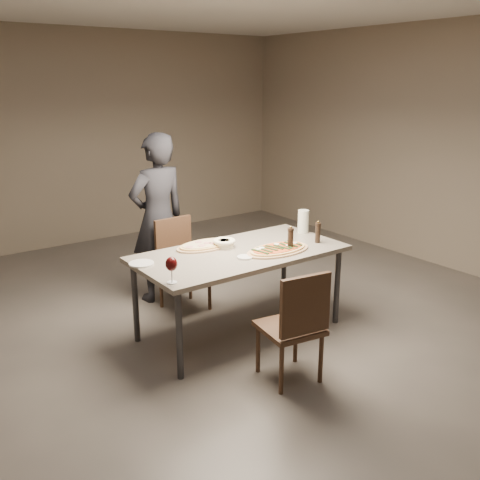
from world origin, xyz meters
TOP-DOWN VIEW (x-y plane):
  - room at (0.00, 0.00)m, footprint 7.00×7.00m
  - dining_table at (0.00, 0.00)m, footprint 1.80×0.90m
  - zucchini_pizza at (0.26, -0.19)m, footprint 0.61×0.34m
  - ham_pizza at (-0.17, 0.28)m, footprint 0.56×0.31m
  - bread_basket at (-0.04, 0.17)m, footprint 0.20×0.20m
  - oil_dish at (-0.07, -0.17)m, footprint 0.13×0.13m
  - pepper_mill_left at (0.37, -0.23)m, footprint 0.06×0.06m
  - pepper_mill_right at (0.71, -0.21)m, footprint 0.05×0.05m
  - carafe at (0.83, 0.12)m, footprint 0.10×0.10m
  - wine_glass at (-0.83, -0.31)m, footprint 0.09×0.09m
  - side_plate at (-0.83, 0.19)m, footprint 0.20×0.20m
  - chair_near at (-0.16, -0.91)m, footprint 0.47×0.47m
  - chair_far at (-0.14, 0.80)m, footprint 0.43×0.43m
  - diner at (-0.20, 1.10)m, footprint 0.65×0.45m

SIDE VIEW (x-z plane):
  - chair_near at x=-0.16m, z-range 0.05..0.93m
  - chair_far at x=-0.14m, z-range 0.05..0.93m
  - dining_table at x=0.00m, z-range 0.32..1.07m
  - side_plate at x=-0.83m, z-range 0.75..0.76m
  - oil_dish at x=-0.07m, z-range 0.75..0.77m
  - ham_pizza at x=-0.17m, z-range 0.75..0.78m
  - zucchini_pizza at x=0.26m, z-range 0.74..0.79m
  - bread_basket at x=-0.04m, z-range 0.76..0.83m
  - diner at x=-0.20m, z-range 0.00..1.68m
  - pepper_mill_right at x=0.71m, z-range 0.74..0.95m
  - pepper_mill_left at x=0.37m, z-range 0.74..0.96m
  - carafe at x=0.83m, z-range 0.75..0.97m
  - wine_glass at x=-0.83m, z-range 0.79..0.99m
  - room at x=0.00m, z-range -2.10..4.90m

